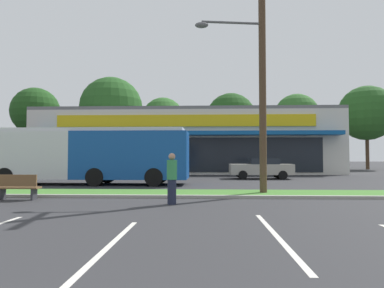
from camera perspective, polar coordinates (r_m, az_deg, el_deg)
grass_median at (r=14.62m, az=-7.49°, el=-8.25°), size 56.00×2.20×0.12m
curb_lip at (r=13.43m, az=-8.38°, el=-8.79°), size 56.00×0.24×0.12m
parking_stripe_2 at (r=6.28m, az=-14.44°, el=-16.90°), size 0.12×4.80×0.01m
parking_stripe_3 at (r=7.30m, az=14.08°, el=-14.80°), size 0.12×4.80×0.01m
storefront_building at (r=36.28m, az=-0.70°, el=0.22°), size 29.41×13.07×6.28m
tree_far_left at (r=49.30m, az=-25.00°, el=5.02°), size 6.24×6.24×10.77m
tree_left at (r=46.50m, az=-13.53°, el=5.87°), size 8.34×8.34×12.27m
tree_mid_left at (r=45.83m, az=-4.94°, el=4.27°), size 5.73×5.73×9.65m
tree_mid at (r=46.76m, az=6.60°, el=4.38°), size 6.85×6.85×10.39m
tree_mid_right at (r=48.03m, az=17.32°, el=4.50°), size 6.07×6.07×10.19m
tree_right at (r=49.17m, az=27.49°, el=4.66°), size 7.04×7.04×10.81m
utility_pole at (r=14.90m, az=11.31°, el=12.64°), size 3.08×2.40×10.12m
city_bus at (r=20.65m, az=-17.40°, el=-1.66°), size 11.96×2.76×3.25m
bus_stop_bench at (r=14.20m, az=-27.52°, el=-6.40°), size 1.60×0.45×0.95m
car_2 at (r=25.23m, az=11.65°, el=-4.01°), size 4.52×2.02×1.52m
pedestrian_near_bench at (r=11.49m, az=-3.43°, el=-5.86°), size 0.35×0.35×1.73m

